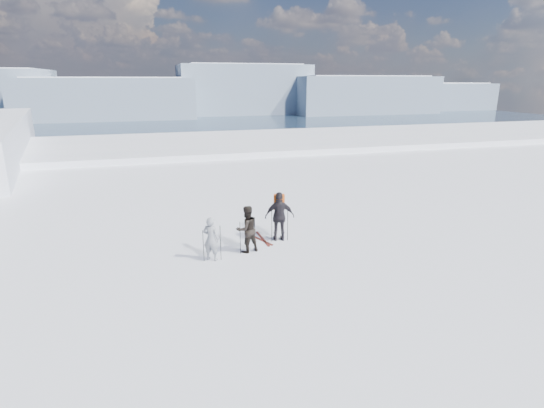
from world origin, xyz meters
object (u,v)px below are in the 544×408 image
(skier_dark, at_px, (247,229))
(skier_pack, at_px, (280,217))
(skier_grey, at_px, (211,239))
(skis_loose, at_px, (261,239))

(skier_dark, relative_size, skier_pack, 0.90)
(skier_grey, distance_m, skis_loose, 2.77)
(skis_loose, bearing_deg, skier_pack, -22.59)
(skier_dark, relative_size, skis_loose, 1.05)
(skier_pack, xyz_separation_m, skis_loose, (-0.69, 0.29, -0.98))
(skier_pack, height_order, skis_loose, skier_pack)
(skier_grey, relative_size, skier_pack, 0.81)
(skier_dark, xyz_separation_m, skis_loose, (0.82, 1.09, -0.87))
(skier_pack, relative_size, skis_loose, 1.17)
(skis_loose, bearing_deg, skier_grey, -146.24)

